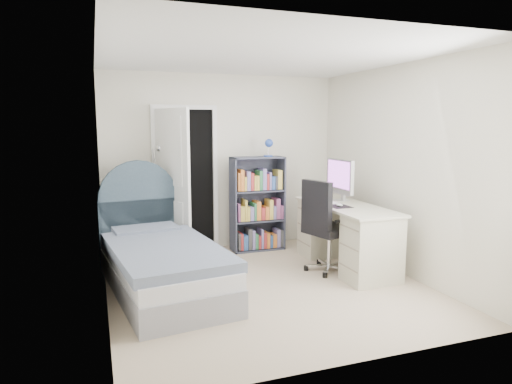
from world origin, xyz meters
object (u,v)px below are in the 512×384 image
object	(u,v)px
bookcase	(258,207)
office_chair	(324,222)
desk	(345,233)
bed	(161,261)
nightstand	(137,228)
floor_lamp	(158,211)

from	to	relation	value
bookcase	office_chair	xyz separation A→B (m)	(0.40, -1.24, 0.01)
bookcase	desk	xyz separation A→B (m)	(0.76, -1.15, -0.18)
bed	nightstand	distance (m)	1.29
nightstand	desk	bearing A→B (deg)	-27.48
floor_lamp	office_chair	distance (m)	2.32
bed	office_chair	size ratio (longest dim) A/B	2.02
floor_lamp	desk	bearing A→B (deg)	-32.44
bed	desk	bearing A→B (deg)	0.01
bed	desk	size ratio (longest dim) A/B	1.40
desk	bed	bearing A→B (deg)	-179.99
floor_lamp	bookcase	xyz separation A→B (m)	(1.39, -0.22, -0.00)
nightstand	bookcase	size ratio (longest dim) A/B	0.39
bed	desk	xyz separation A→B (m)	(2.30, 0.00, 0.13)
desk	bookcase	bearing A→B (deg)	123.45
bookcase	bed	bearing A→B (deg)	-143.45
desk	nightstand	bearing A→B (deg)	152.52
bed	nightstand	world-z (taller)	bed
floor_lamp	office_chair	xyz separation A→B (m)	(1.79, -1.46, 0.01)
desk	office_chair	bearing A→B (deg)	-164.54
bed	floor_lamp	distance (m)	1.41
bed	floor_lamp	size ratio (longest dim) A/B	1.52
nightstand	bookcase	bearing A→B (deg)	-4.28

